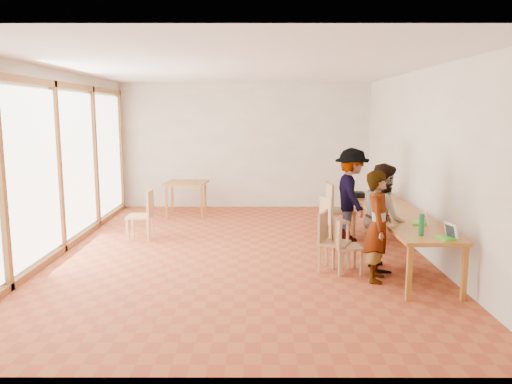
# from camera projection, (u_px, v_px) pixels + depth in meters

# --- Properties ---
(ground) EXTENTS (8.00, 8.00, 0.00)m
(ground) POSITION_uv_depth(u_px,v_px,m) (240.00, 252.00, 8.34)
(ground) COLOR #A64D28
(ground) RESTS_ON ground
(wall_back) EXTENTS (6.00, 0.10, 3.00)m
(wall_back) POSITION_uv_depth(u_px,v_px,m) (245.00, 146.00, 12.05)
(wall_back) COLOR silver
(wall_back) RESTS_ON ground
(wall_front) EXTENTS (6.00, 0.10, 3.00)m
(wall_front) POSITION_uv_depth(u_px,v_px,m) (222.00, 211.00, 4.15)
(wall_front) COLOR silver
(wall_front) RESTS_ON ground
(wall_right) EXTENTS (0.10, 8.00, 3.00)m
(wall_right) POSITION_uv_depth(u_px,v_px,m) (424.00, 162.00, 8.10)
(wall_right) COLOR silver
(wall_right) RESTS_ON ground
(window_wall) EXTENTS (0.10, 8.00, 3.00)m
(window_wall) POSITION_uv_depth(u_px,v_px,m) (57.00, 162.00, 8.11)
(window_wall) COLOR white
(window_wall) RESTS_ON ground
(ceiling) EXTENTS (6.00, 8.00, 0.04)m
(ceiling) POSITION_uv_depth(u_px,v_px,m) (239.00, 66.00, 7.86)
(ceiling) COLOR white
(ceiling) RESTS_ON wall_back
(communal_table) EXTENTS (0.80, 4.00, 0.75)m
(communal_table) POSITION_uv_depth(u_px,v_px,m) (395.00, 213.00, 7.98)
(communal_table) COLOR #A56424
(communal_table) RESTS_ON ground
(side_table) EXTENTS (0.90, 0.90, 0.75)m
(side_table) POSITION_uv_depth(u_px,v_px,m) (186.00, 185.00, 11.25)
(side_table) COLOR #A56424
(side_table) RESTS_ON ground
(chair_near) EXTENTS (0.53, 0.53, 0.46)m
(chair_near) POSITION_uv_depth(u_px,v_px,m) (328.00, 235.00, 7.31)
(chair_near) COLOR tan
(chair_near) RESTS_ON ground
(chair_mid) EXTENTS (0.42, 0.42, 0.42)m
(chair_mid) POSITION_uv_depth(u_px,v_px,m) (342.00, 240.00, 7.18)
(chair_mid) COLOR tan
(chair_mid) RESTS_ON ground
(chair_far) EXTENTS (0.52, 0.52, 0.45)m
(chair_far) POSITION_uv_depth(u_px,v_px,m) (330.00, 215.00, 8.71)
(chair_far) COLOR tan
(chair_far) RESTS_ON ground
(chair_empty) EXTENTS (0.52, 0.52, 0.54)m
(chair_empty) POSITION_uv_depth(u_px,v_px,m) (335.00, 204.00, 9.24)
(chair_empty) COLOR tan
(chair_empty) RESTS_ON ground
(chair_spare) EXTENTS (0.43, 0.43, 0.49)m
(chair_spare) POSITION_uv_depth(u_px,v_px,m) (145.00, 209.00, 9.00)
(chair_spare) COLOR tan
(chair_spare) RESTS_ON ground
(person_near) EXTENTS (0.50, 0.63, 1.53)m
(person_near) POSITION_uv_depth(u_px,v_px,m) (378.00, 226.00, 6.81)
(person_near) COLOR gray
(person_near) RESTS_ON ground
(person_mid) EXTENTS (0.66, 0.81, 1.58)m
(person_mid) POSITION_uv_depth(u_px,v_px,m) (383.00, 217.00, 7.31)
(person_mid) COLOR gray
(person_mid) RESTS_ON ground
(person_far) EXTENTS (0.71, 1.13, 1.68)m
(person_far) POSITION_uv_depth(u_px,v_px,m) (351.00, 195.00, 8.97)
(person_far) COLOR gray
(person_far) RESTS_ON ground
(laptop_near) EXTENTS (0.26, 0.27, 0.20)m
(laptop_near) POSITION_uv_depth(u_px,v_px,m) (448.00, 235.00, 6.19)
(laptop_near) COLOR #47B91F
(laptop_near) RESTS_ON communal_table
(laptop_mid) EXTENTS (0.28, 0.30, 0.21)m
(laptop_mid) POSITION_uv_depth(u_px,v_px,m) (423.00, 220.00, 7.00)
(laptop_mid) COLOR #47B91F
(laptop_mid) RESTS_ON communal_table
(laptop_far) EXTENTS (0.31, 0.32, 0.22)m
(laptop_far) POSITION_uv_depth(u_px,v_px,m) (382.00, 193.00, 9.31)
(laptop_far) COLOR #47B91F
(laptop_far) RESTS_ON communal_table
(yellow_mug) EXTENTS (0.14, 0.14, 0.09)m
(yellow_mug) POSITION_uv_depth(u_px,v_px,m) (377.00, 192.00, 9.54)
(yellow_mug) COLOR yellow
(yellow_mug) RESTS_ON communal_table
(green_bottle) EXTENTS (0.07, 0.07, 0.28)m
(green_bottle) POSITION_uv_depth(u_px,v_px,m) (422.00, 225.00, 6.34)
(green_bottle) COLOR #11612F
(green_bottle) RESTS_ON communal_table
(clear_glass) EXTENTS (0.07, 0.07, 0.09)m
(clear_glass) POSITION_uv_depth(u_px,v_px,m) (389.00, 198.00, 8.88)
(clear_glass) COLOR silver
(clear_glass) RESTS_ON communal_table
(condiment_cup) EXTENTS (0.08, 0.08, 0.06)m
(condiment_cup) POSITION_uv_depth(u_px,v_px,m) (379.00, 193.00, 9.51)
(condiment_cup) COLOR white
(condiment_cup) RESTS_ON communal_table
(pink_phone) EXTENTS (0.05, 0.10, 0.01)m
(pink_phone) POSITION_uv_depth(u_px,v_px,m) (363.00, 199.00, 8.94)
(pink_phone) COLOR #D5394A
(pink_phone) RESTS_ON communal_table
(black_pouch) EXTENTS (0.16, 0.26, 0.09)m
(black_pouch) POSITION_uv_depth(u_px,v_px,m) (359.00, 194.00, 9.25)
(black_pouch) COLOR black
(black_pouch) RESTS_ON communal_table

